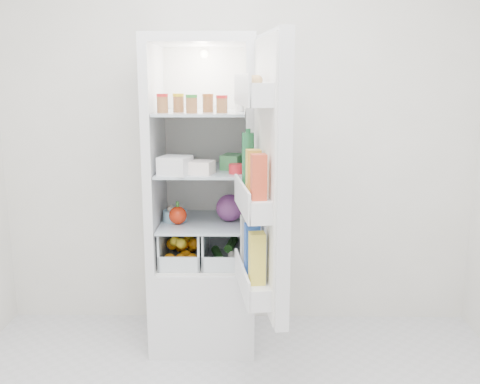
{
  "coord_description": "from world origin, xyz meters",
  "views": [
    {
      "loc": [
        0.06,
        -1.85,
        1.57
      ],
      "look_at": [
        0.02,
        0.95,
        0.97
      ],
      "focal_mm": 40.0,
      "sensor_mm": 36.0,
      "label": 1
    }
  ],
  "objects_px": {
    "red_cabbage": "(230,208)",
    "fridge_door": "(265,182)",
    "mushroom_bowl": "(175,216)",
    "refrigerator": "(204,231)"
  },
  "relations": [
    {
      "from": "red_cabbage",
      "to": "fridge_door",
      "type": "xyz_separation_m",
      "value": [
        0.19,
        -0.57,
        0.27
      ]
    },
    {
      "from": "refrigerator",
      "to": "mushroom_bowl",
      "type": "distance_m",
      "value": 0.21
    },
    {
      "from": "fridge_door",
      "to": "red_cabbage",
      "type": "bearing_deg",
      "value": 10.12
    },
    {
      "from": "mushroom_bowl",
      "to": "fridge_door",
      "type": "bearing_deg",
      "value": -48.24
    },
    {
      "from": "red_cabbage",
      "to": "fridge_door",
      "type": "height_order",
      "value": "fridge_door"
    },
    {
      "from": "refrigerator",
      "to": "fridge_door",
      "type": "height_order",
      "value": "refrigerator"
    },
    {
      "from": "mushroom_bowl",
      "to": "fridge_door",
      "type": "distance_m",
      "value": 0.82
    },
    {
      "from": "mushroom_bowl",
      "to": "fridge_door",
      "type": "xyz_separation_m",
      "value": [
        0.51,
        -0.57,
        0.31
      ]
    },
    {
      "from": "refrigerator",
      "to": "fridge_door",
      "type": "distance_m",
      "value": 0.84
    },
    {
      "from": "refrigerator",
      "to": "red_cabbage",
      "type": "bearing_deg",
      "value": -21.6
    }
  ]
}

